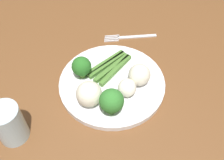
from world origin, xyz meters
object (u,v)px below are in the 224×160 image
Objects in this scene: cauliflower_right at (89,94)px; dining_table at (108,91)px; plate at (112,83)px; cauliflower_left at (139,75)px; cauliflower_edge at (127,88)px; broccoli_back at (82,67)px; asparagus_bundle at (110,67)px; broccoli_back_right at (112,101)px; water_glass at (9,124)px; fork at (129,37)px.

dining_table is at bearing -14.17° from cauliflower_right.
cauliflower_left reaches higher than plate.
cauliflower_edge is at bearing -132.12° from plate.
broccoli_back is at bearing 81.63° from plate.
asparagus_bundle is 1.87× the size of broccoli_back_right.
broccoli_back is (0.01, 0.08, 0.04)m from plate.
water_glass is at bearing 121.21° from cauliflower_right.
cauliflower_right reaches higher than cauliflower_left.
water_glass reaches higher than broccoli_back_right.
asparagus_bundle is (0.05, 0.01, 0.01)m from plate.
dining_table is 0.17m from cauliflower_edge.
cauliflower_left is (-0.04, -0.08, 0.02)m from asparagus_bundle.
broccoli_back_right reaches higher than cauliflower_right.
cauliflower_right is 0.14m from cauliflower_left.
asparagus_bundle is at bearing 10.76° from plate.
plate is 4.92× the size of cauliflower_left.
dining_table is 22.54× the size of broccoli_back.
cauliflower_left is at bearing 89.03° from fork.
fork is 1.70× the size of water_glass.
dining_table is 0.32m from water_glass.
cauliflower_left is 0.20m from fork.
broccoli_back_right reaches higher than dining_table.
cauliflower_left is 0.57× the size of water_glass.
dining_table is at bearing 33.18° from cauliflower_edge.
dining_table is 22.47× the size of cauliflower_right.
cauliflower_right is (-0.07, 0.05, 0.04)m from plate.
cauliflower_edge is (-0.04, -0.04, 0.03)m from plate.
broccoli_back_right is (-0.14, -0.02, 0.03)m from asparagus_bundle.
cauliflower_left reaches higher than fork.
broccoli_back reaches higher than asparagus_bundle.
fork is at bearing -20.80° from dining_table.
cauliflower_edge is 0.23m from fork.
asparagus_bundle is at bearing 62.20° from fork.
cauliflower_left reaches higher than asparagus_bundle.
broccoli_back reaches higher than dining_table.
water_glass is (-0.16, 0.21, 0.04)m from plate.
dining_table is 19.87× the size of broccoli_back_right.
dining_table is at bearing -41.07° from water_glass.
dining_table is at bearing 61.11° from cauliflower_left.
cauliflower_right is 0.64× the size of water_glass.
cauliflower_edge is 0.28× the size of fork.
dining_table is 5.09× the size of plate.
cauliflower_edge is 0.05m from cauliflower_left.
water_glass reaches higher than asparagus_bundle.
water_glass is at bearing 117.58° from cauliflower_edge.
cauliflower_edge reaches higher than fork.
broccoli_back is (0.10, 0.09, -0.00)m from broccoli_back_right.
asparagus_bundle is at bearing -43.22° from water_glass.
fork is at bearing -34.15° from water_glass.
broccoli_back_right reaches higher than fork.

